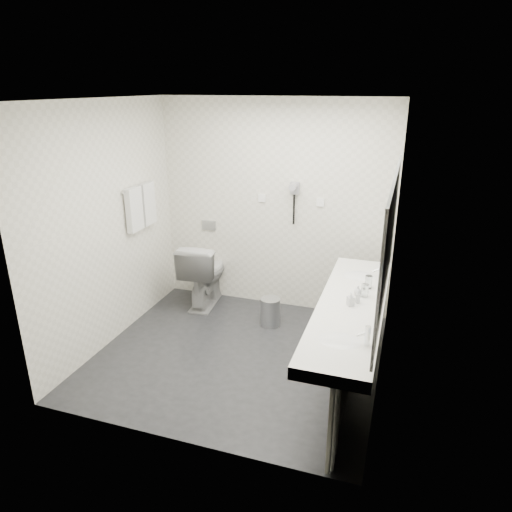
% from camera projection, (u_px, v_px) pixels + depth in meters
% --- Properties ---
extents(floor, '(2.80, 2.80, 0.00)m').
position_uv_depth(floor, '(238.00, 355.00, 4.80)').
color(floor, '#232428').
rests_on(floor, ground).
extents(ceiling, '(2.80, 2.80, 0.00)m').
position_uv_depth(ceiling, '(234.00, 99.00, 3.94)').
color(ceiling, white).
rests_on(ceiling, wall_back).
extents(wall_back, '(2.80, 0.00, 2.80)m').
position_uv_depth(wall_back, '(274.00, 207.00, 5.53)').
color(wall_back, white).
rests_on(wall_back, floor).
extents(wall_front, '(2.80, 0.00, 2.80)m').
position_uv_depth(wall_front, '(170.00, 295.00, 3.21)').
color(wall_front, white).
rests_on(wall_front, floor).
extents(wall_left, '(0.00, 2.60, 2.60)m').
position_uv_depth(wall_left, '(108.00, 226.00, 4.78)').
color(wall_left, white).
rests_on(wall_left, floor).
extents(wall_right, '(0.00, 2.60, 2.60)m').
position_uv_depth(wall_right, '(390.00, 256.00, 3.96)').
color(wall_right, white).
rests_on(wall_right, floor).
extents(vanity_counter, '(0.55, 2.20, 0.10)m').
position_uv_depth(vanity_counter, '(351.00, 309.00, 4.01)').
color(vanity_counter, white).
rests_on(vanity_counter, floor).
extents(vanity_panel, '(0.03, 2.15, 0.75)m').
position_uv_depth(vanity_panel, '(350.00, 352.00, 4.15)').
color(vanity_panel, gray).
rests_on(vanity_panel, floor).
extents(vanity_post_near, '(0.06, 0.06, 0.75)m').
position_uv_depth(vanity_post_near, '(335.00, 430.00, 3.22)').
color(vanity_post_near, silver).
rests_on(vanity_post_near, floor).
extents(vanity_post_far, '(0.06, 0.06, 0.75)m').
position_uv_depth(vanity_post_far, '(366.00, 304.00, 5.07)').
color(vanity_post_far, silver).
rests_on(vanity_post_far, floor).
extents(mirror, '(0.02, 2.20, 1.05)m').
position_uv_depth(mirror, '(389.00, 240.00, 3.71)').
color(mirror, '#B2BCC6').
rests_on(mirror, wall_right).
extents(basin_near, '(0.40, 0.31, 0.05)m').
position_uv_depth(basin_near, '(339.00, 342.00, 3.42)').
color(basin_near, white).
rests_on(basin_near, vanity_counter).
extents(basin_far, '(0.40, 0.31, 0.05)m').
position_uv_depth(basin_far, '(360.00, 277.00, 4.58)').
color(basin_far, white).
rests_on(basin_far, vanity_counter).
extents(faucet_near, '(0.04, 0.04, 0.15)m').
position_uv_depth(faucet_near, '(367.00, 336.00, 3.33)').
color(faucet_near, silver).
rests_on(faucet_near, vanity_counter).
extents(faucet_far, '(0.04, 0.04, 0.15)m').
position_uv_depth(faucet_far, '(381.00, 271.00, 4.49)').
color(faucet_far, silver).
rests_on(faucet_far, vanity_counter).
extents(soap_bottle_a, '(0.08, 0.08, 0.12)m').
position_uv_depth(soap_bottle_a, '(351.00, 299.00, 3.94)').
color(soap_bottle_a, white).
rests_on(soap_bottle_a, vanity_counter).
extents(soap_bottle_b, '(0.09, 0.09, 0.09)m').
position_uv_depth(soap_bottle_b, '(358.00, 290.00, 4.15)').
color(soap_bottle_b, white).
rests_on(soap_bottle_b, vanity_counter).
extents(soap_bottle_c, '(0.05, 0.05, 0.12)m').
position_uv_depth(soap_bottle_c, '(358.00, 297.00, 3.99)').
color(soap_bottle_c, white).
rests_on(soap_bottle_c, vanity_counter).
extents(glass_left, '(0.09, 0.09, 0.12)m').
position_uv_depth(glass_left, '(365.00, 291.00, 4.10)').
color(glass_left, silver).
rests_on(glass_left, vanity_counter).
extents(glass_right, '(0.08, 0.08, 0.12)m').
position_uv_depth(glass_right, '(368.00, 282.00, 4.28)').
color(glass_right, silver).
rests_on(glass_right, vanity_counter).
extents(toilet, '(0.53, 0.85, 0.82)m').
position_uv_depth(toilet, '(204.00, 273.00, 5.81)').
color(toilet, white).
rests_on(toilet, floor).
extents(flush_plate, '(0.18, 0.02, 0.12)m').
position_uv_depth(flush_plate, '(209.00, 225.00, 5.87)').
color(flush_plate, '#B2B5BA').
rests_on(flush_plate, wall_back).
extents(pedal_bin, '(0.23, 0.23, 0.32)m').
position_uv_depth(pedal_bin, '(270.00, 312.00, 5.35)').
color(pedal_bin, '#B2B5BA').
rests_on(pedal_bin, floor).
extents(bin_lid, '(0.23, 0.23, 0.02)m').
position_uv_depth(bin_lid, '(270.00, 299.00, 5.29)').
color(bin_lid, '#B2B5BA').
rests_on(bin_lid, pedal_bin).
extents(towel_rail, '(0.02, 0.62, 0.02)m').
position_uv_depth(towel_rail, '(139.00, 187.00, 5.15)').
color(towel_rail, silver).
rests_on(towel_rail, wall_left).
extents(towel_near, '(0.07, 0.24, 0.48)m').
position_uv_depth(towel_near, '(134.00, 210.00, 5.10)').
color(towel_near, white).
rests_on(towel_near, towel_rail).
extents(towel_far, '(0.07, 0.24, 0.48)m').
position_uv_depth(towel_far, '(148.00, 204.00, 5.35)').
color(towel_far, white).
rests_on(towel_far, towel_rail).
extents(dryer_cradle, '(0.10, 0.04, 0.14)m').
position_uv_depth(dryer_cradle, '(295.00, 188.00, 5.34)').
color(dryer_cradle, '#9B9AA0').
rests_on(dryer_cradle, wall_back).
extents(dryer_barrel, '(0.08, 0.14, 0.08)m').
position_uv_depth(dryer_barrel, '(293.00, 187.00, 5.27)').
color(dryer_barrel, '#9B9AA0').
rests_on(dryer_barrel, dryer_cradle).
extents(dryer_cord, '(0.02, 0.02, 0.35)m').
position_uv_depth(dryer_cord, '(294.00, 210.00, 5.41)').
color(dryer_cord, black).
rests_on(dryer_cord, dryer_cradle).
extents(switch_plate_a, '(0.09, 0.02, 0.09)m').
position_uv_depth(switch_plate_a, '(262.00, 198.00, 5.53)').
color(switch_plate_a, white).
rests_on(switch_plate_a, wall_back).
extents(switch_plate_b, '(0.09, 0.02, 0.09)m').
position_uv_depth(switch_plate_b, '(320.00, 202.00, 5.32)').
color(switch_plate_b, white).
rests_on(switch_plate_b, wall_back).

